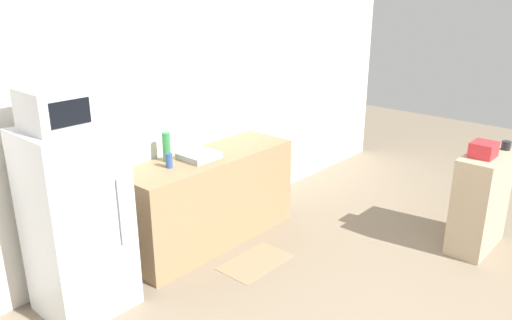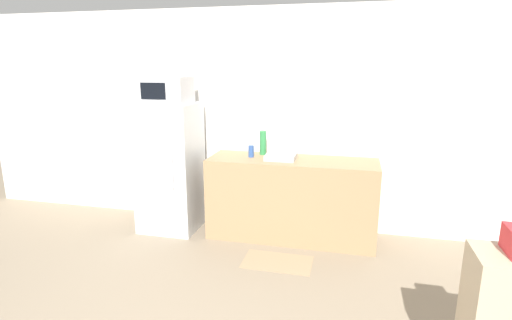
# 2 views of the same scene
# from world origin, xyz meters

# --- Properties ---
(wall_back) EXTENTS (8.00, 0.06, 2.60)m
(wall_back) POSITION_xyz_m (0.00, 3.24, 1.30)
(wall_back) COLOR white
(wall_back) RESTS_ON ground_plane
(refrigerator) EXTENTS (0.67, 0.64, 1.52)m
(refrigerator) POSITION_xyz_m (-1.11, 2.82, 0.76)
(refrigerator) COLOR silver
(refrigerator) RESTS_ON ground_plane
(microwave) EXTENTS (0.54, 0.42, 0.30)m
(microwave) POSITION_xyz_m (-1.11, 2.81, 1.67)
(microwave) COLOR #BCBCC1
(microwave) RESTS_ON refrigerator
(counter) EXTENTS (1.88, 0.60, 0.92)m
(counter) POSITION_xyz_m (0.35, 2.88, 0.46)
(counter) COLOR #937551
(counter) RESTS_ON ground_plane
(sink_basin) EXTENTS (0.33, 0.32, 0.06)m
(sink_basin) POSITION_xyz_m (0.23, 2.87, 0.95)
(sink_basin) COLOR #9EA3A8
(sink_basin) RESTS_ON counter
(bottle_tall) EXTENTS (0.08, 0.08, 0.28)m
(bottle_tall) POSITION_xyz_m (-0.02, 3.05, 1.06)
(bottle_tall) COLOR #2D7F42
(bottle_tall) RESTS_ON counter
(bottle_short) EXTENTS (0.06, 0.06, 0.14)m
(bottle_short) POSITION_xyz_m (-0.12, 2.89, 0.99)
(bottle_short) COLOR #2D4C8C
(bottle_short) RESTS_ON counter
(kitchen_rug) EXTENTS (0.70, 0.42, 0.01)m
(kitchen_rug) POSITION_xyz_m (0.32, 2.22, 0.00)
(kitchen_rug) COLOR #937A5B
(kitchen_rug) RESTS_ON ground_plane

